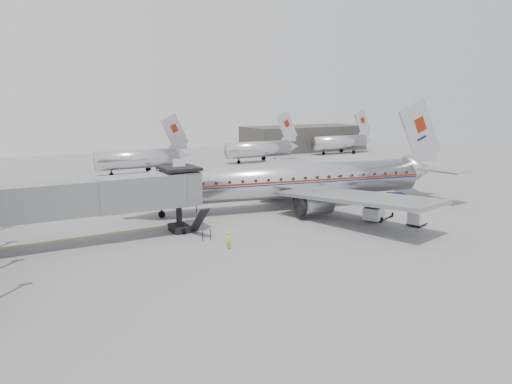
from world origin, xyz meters
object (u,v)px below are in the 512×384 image
Objects in this scene: baggage_cart_white at (417,218)px; ramp_worker at (229,241)px; service_van at (379,208)px; baggage_cart_navy at (395,199)px; airliner at (296,181)px.

baggage_cart_white is 20.55m from ramp_worker.
service_van is at bearing 90.97° from baggage_cart_white.
ramp_worker is (-20.43, 2.21, -0.00)m from baggage_cart_white.
ramp_worker is at bearing -142.71° from baggage_cart_navy.
baggage_cart_navy is 26.22m from ramp_worker.
baggage_cart_navy is at bearing 41.02° from baggage_cart_white.
ramp_worker is at bearing 162.28° from service_van.
ramp_worker reaches higher than baggage_cart_navy.
airliner is 12.41m from baggage_cart_navy.
baggage_cart_white is (5.94, -13.23, -2.44)m from airliner.
airliner is 8.23× the size of service_van.
baggage_cart_navy is at bearing -14.28° from airliner.
baggage_cart_navy is 1.51× the size of ramp_worker.
baggage_cart_navy is (11.05, -5.10, -2.42)m from airliner.
baggage_cart_white is (1.32, -4.11, -0.34)m from service_van.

